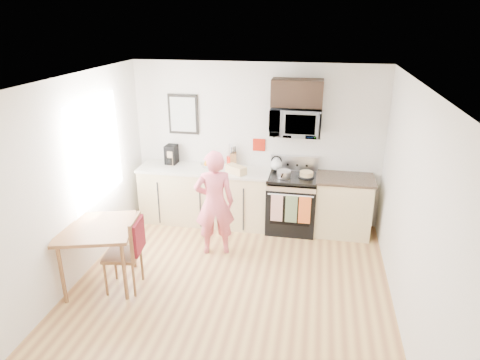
% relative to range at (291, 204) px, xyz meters
% --- Properties ---
extents(floor, '(4.60, 4.60, 0.00)m').
position_rel_range_xyz_m(floor, '(-0.63, -1.98, -0.44)').
color(floor, '#99633B').
rests_on(floor, ground).
extents(back_wall, '(4.00, 0.04, 2.60)m').
position_rel_range_xyz_m(back_wall, '(-0.63, 0.32, 0.86)').
color(back_wall, silver).
rests_on(back_wall, floor).
extents(front_wall, '(4.00, 0.04, 2.60)m').
position_rel_range_xyz_m(front_wall, '(-0.63, -4.28, 0.86)').
color(front_wall, silver).
rests_on(front_wall, floor).
extents(left_wall, '(0.04, 4.60, 2.60)m').
position_rel_range_xyz_m(left_wall, '(-2.63, -1.98, 0.86)').
color(left_wall, silver).
rests_on(left_wall, floor).
extents(right_wall, '(0.04, 4.60, 2.60)m').
position_rel_range_xyz_m(right_wall, '(1.37, -1.98, 0.86)').
color(right_wall, silver).
rests_on(right_wall, floor).
extents(ceiling, '(4.00, 4.60, 0.04)m').
position_rel_range_xyz_m(ceiling, '(-0.63, -1.98, 2.16)').
color(ceiling, white).
rests_on(ceiling, back_wall).
extents(window, '(0.06, 1.40, 1.50)m').
position_rel_range_xyz_m(window, '(-2.59, -1.18, 1.11)').
color(window, silver).
rests_on(window, left_wall).
extents(cabinet_left, '(2.10, 0.60, 0.90)m').
position_rel_range_xyz_m(cabinet_left, '(-1.43, 0.02, 0.01)').
color(cabinet_left, beige).
rests_on(cabinet_left, floor).
extents(countertop_left, '(2.14, 0.64, 0.04)m').
position_rel_range_xyz_m(countertop_left, '(-1.43, 0.02, 0.48)').
color(countertop_left, silver).
rests_on(countertop_left, cabinet_left).
extents(cabinet_right, '(0.84, 0.60, 0.90)m').
position_rel_range_xyz_m(cabinet_right, '(0.80, 0.02, 0.01)').
color(cabinet_right, beige).
rests_on(cabinet_right, floor).
extents(countertop_right, '(0.88, 0.64, 0.04)m').
position_rel_range_xyz_m(countertop_right, '(0.80, 0.02, 0.48)').
color(countertop_right, black).
rests_on(countertop_right, cabinet_right).
extents(range, '(0.76, 0.70, 1.16)m').
position_rel_range_xyz_m(range, '(0.00, 0.00, 0.00)').
color(range, black).
rests_on(range, floor).
extents(microwave, '(0.76, 0.51, 0.42)m').
position_rel_range_xyz_m(microwave, '(-0.00, 0.10, 1.32)').
color(microwave, silver).
rests_on(microwave, back_wall).
extents(upper_cabinet, '(0.76, 0.35, 0.40)m').
position_rel_range_xyz_m(upper_cabinet, '(-0.00, 0.15, 1.74)').
color(upper_cabinet, black).
rests_on(upper_cabinet, back_wall).
extents(wall_art, '(0.50, 0.04, 0.65)m').
position_rel_range_xyz_m(wall_art, '(-1.83, 0.30, 1.31)').
color(wall_art, black).
rests_on(wall_art, back_wall).
extents(wall_trivet, '(0.20, 0.02, 0.20)m').
position_rel_range_xyz_m(wall_trivet, '(-0.58, 0.31, 0.86)').
color(wall_trivet, '#AF1E0F').
rests_on(wall_trivet, back_wall).
extents(person, '(0.65, 0.52, 1.55)m').
position_rel_range_xyz_m(person, '(-1.03, -0.92, 0.34)').
color(person, '#E13E59').
rests_on(person, floor).
extents(dining_table, '(0.94, 0.94, 0.82)m').
position_rel_range_xyz_m(dining_table, '(-2.28, -1.97, 0.29)').
color(dining_table, brown).
rests_on(dining_table, floor).
extents(chair, '(0.51, 0.46, 0.99)m').
position_rel_range_xyz_m(chair, '(-1.81, -1.98, 0.20)').
color(chair, brown).
rests_on(chair, floor).
extents(knife_block, '(0.12, 0.16, 0.22)m').
position_rel_range_xyz_m(knife_block, '(-0.99, 0.24, 0.61)').
color(knife_block, brown).
rests_on(knife_block, countertop_left).
extents(utensil_crock, '(0.12, 0.12, 0.37)m').
position_rel_range_xyz_m(utensil_crock, '(-1.04, 0.24, 0.65)').
color(utensil_crock, '#AF1E0F').
rests_on(utensil_crock, countertop_left).
extents(fruit_bowl, '(0.27, 0.27, 0.11)m').
position_rel_range_xyz_m(fruit_bowl, '(-1.40, 0.10, 0.55)').
color(fruit_bowl, white).
rests_on(fruit_bowl, countertop_left).
extents(milk_carton, '(0.10, 0.10, 0.24)m').
position_rel_range_xyz_m(milk_carton, '(-2.01, 0.10, 0.62)').
color(milk_carton, tan).
rests_on(milk_carton, countertop_left).
extents(coffee_maker, '(0.19, 0.27, 0.31)m').
position_rel_range_xyz_m(coffee_maker, '(-2.03, 0.16, 0.65)').
color(coffee_maker, black).
rests_on(coffee_maker, countertop_left).
extents(bread_bag, '(0.36, 0.32, 0.12)m').
position_rel_range_xyz_m(bread_bag, '(-0.88, -0.10, 0.56)').
color(bread_bag, tan).
rests_on(bread_bag, countertop_left).
extents(cake, '(0.25, 0.25, 0.08)m').
position_rel_range_xyz_m(cake, '(0.21, -0.01, 0.53)').
color(cake, black).
rests_on(cake, range).
extents(kettle, '(0.19, 0.19, 0.24)m').
position_rel_range_xyz_m(kettle, '(-0.28, 0.20, 0.59)').
color(kettle, white).
rests_on(kettle, range).
extents(pot, '(0.21, 0.36, 0.11)m').
position_rel_range_xyz_m(pot, '(-0.13, -0.11, 0.54)').
color(pot, silver).
rests_on(pot, range).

